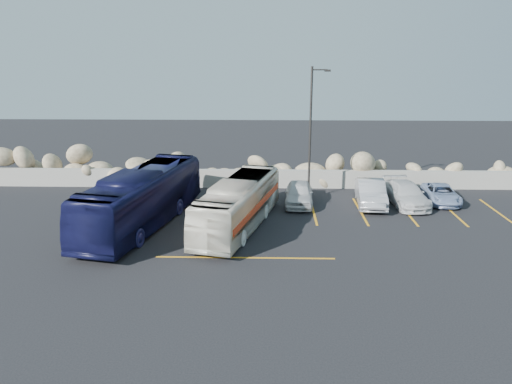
{
  "coord_description": "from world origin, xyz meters",
  "views": [
    {
      "loc": [
        0.03,
        -20.32,
        8.96
      ],
      "look_at": [
        -0.61,
        4.0,
        1.97
      ],
      "focal_mm": 35.0,
      "sensor_mm": 36.0,
      "label": 1
    }
  ],
  "objects_px": {
    "vintage_bus": "(238,204)",
    "car_a": "(299,193)",
    "tour_coach": "(142,198)",
    "car_b": "(371,193)",
    "car_c": "(406,194)",
    "car_d": "(441,194)",
    "lamppost": "(311,130)"
  },
  "relations": [
    {
      "from": "car_c",
      "to": "vintage_bus",
      "type": "bearing_deg",
      "value": -161.94
    },
    {
      "from": "tour_coach",
      "to": "car_a",
      "type": "distance_m",
      "value": 9.29
    },
    {
      "from": "vintage_bus",
      "to": "car_c",
      "type": "xyz_separation_m",
      "value": [
        9.72,
        4.19,
        -0.61
      ]
    },
    {
      "from": "lamppost",
      "to": "car_c",
      "type": "height_order",
      "value": "lamppost"
    },
    {
      "from": "vintage_bus",
      "to": "car_b",
      "type": "relative_size",
      "value": 2.04
    },
    {
      "from": "car_d",
      "to": "car_c",
      "type": "bearing_deg",
      "value": -163.04
    },
    {
      "from": "car_c",
      "to": "car_d",
      "type": "height_order",
      "value": "car_c"
    },
    {
      "from": "vintage_bus",
      "to": "car_d",
      "type": "relative_size",
      "value": 2.39
    },
    {
      "from": "lamppost",
      "to": "car_d",
      "type": "height_order",
      "value": "lamppost"
    },
    {
      "from": "vintage_bus",
      "to": "tour_coach",
      "type": "distance_m",
      "value": 5.03
    },
    {
      "from": "vintage_bus",
      "to": "tour_coach",
      "type": "relative_size",
      "value": 0.85
    },
    {
      "from": "car_a",
      "to": "car_b",
      "type": "height_order",
      "value": "car_b"
    },
    {
      "from": "vintage_bus",
      "to": "car_a",
      "type": "height_order",
      "value": "vintage_bus"
    },
    {
      "from": "lamppost",
      "to": "car_a",
      "type": "height_order",
      "value": "lamppost"
    },
    {
      "from": "car_a",
      "to": "car_c",
      "type": "distance_m",
      "value": 6.36
    },
    {
      "from": "lamppost",
      "to": "vintage_bus",
      "type": "height_order",
      "value": "lamppost"
    },
    {
      "from": "lamppost",
      "to": "car_c",
      "type": "bearing_deg",
      "value": -11.57
    },
    {
      "from": "lamppost",
      "to": "car_d",
      "type": "distance_m",
      "value": 8.78
    },
    {
      "from": "lamppost",
      "to": "car_d",
      "type": "xyz_separation_m",
      "value": [
        7.91,
        -0.61,
        -3.76
      ]
    },
    {
      "from": "tour_coach",
      "to": "car_d",
      "type": "height_order",
      "value": "tour_coach"
    },
    {
      "from": "car_c",
      "to": "car_d",
      "type": "relative_size",
      "value": 1.19
    },
    {
      "from": "tour_coach",
      "to": "car_d",
      "type": "xyz_separation_m",
      "value": [
        17.01,
        4.57,
        -0.96
      ]
    },
    {
      "from": "vintage_bus",
      "to": "lamppost",
      "type": "bearing_deg",
      "value": 67.04
    },
    {
      "from": "car_b",
      "to": "car_d",
      "type": "relative_size",
      "value": 1.17
    },
    {
      "from": "lamppost",
      "to": "tour_coach",
      "type": "relative_size",
      "value": 0.75
    },
    {
      "from": "lamppost",
      "to": "car_a",
      "type": "bearing_deg",
      "value": -119.64
    },
    {
      "from": "vintage_bus",
      "to": "car_b",
      "type": "height_order",
      "value": "vintage_bus"
    },
    {
      "from": "car_c",
      "to": "car_d",
      "type": "bearing_deg",
      "value": 8.3
    },
    {
      "from": "car_b",
      "to": "car_c",
      "type": "xyz_separation_m",
      "value": [
        2.1,
        0.1,
        -0.08
      ]
    },
    {
      "from": "car_c",
      "to": "car_d",
      "type": "distance_m",
      "value": 2.34
    },
    {
      "from": "car_a",
      "to": "car_b",
      "type": "bearing_deg",
      "value": 3.7
    },
    {
      "from": "car_c",
      "to": "car_d",
      "type": "xyz_separation_m",
      "value": [
        2.27,
        0.55,
        -0.13
      ]
    }
  ]
}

